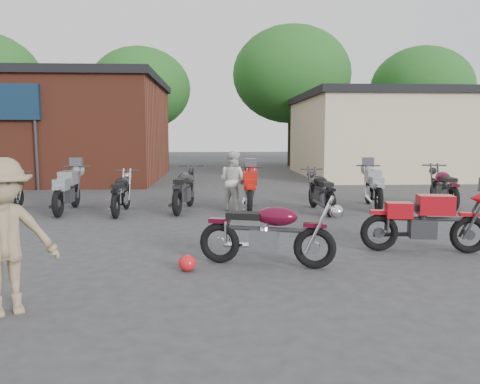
{
  "coord_description": "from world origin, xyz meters",
  "views": [
    {
      "loc": [
        -0.62,
        -6.42,
        1.92
      ],
      "look_at": [
        -0.18,
        1.79,
        0.9
      ],
      "focal_mm": 35.0,
      "sensor_mm": 36.0,
      "label": 1
    }
  ],
  "objects": [
    {
      "name": "ground",
      "position": [
        0.0,
        0.0,
        0.0
      ],
      "size": [
        90.0,
        90.0,
        0.0
      ],
      "primitive_type": "plane",
      "color": "#333336"
    },
    {
      "name": "brick_building",
      "position": [
        -9.0,
        14.0,
        2.0
      ],
      "size": [
        12.0,
        8.0,
        4.0
      ],
      "primitive_type": "cube",
      "color": "maroon",
      "rests_on": "ground"
    },
    {
      "name": "stucco_building",
      "position": [
        8.5,
        15.0,
        1.75
      ],
      "size": [
        10.0,
        8.0,
        3.5
      ],
      "primitive_type": "cube",
      "color": "#C1B089",
      "rests_on": "ground"
    },
    {
      "name": "tree_1",
      "position": [
        -5.0,
        22.0,
        3.7
      ],
      "size": [
        5.92,
        5.92,
        7.4
      ],
      "primitive_type": null,
      "color": "#124419",
      "rests_on": "ground"
    },
    {
      "name": "tree_2",
      "position": [
        4.0,
        22.0,
        4.4
      ],
      "size": [
        7.04,
        7.04,
        8.8
      ],
      "primitive_type": null,
      "color": "#124419",
      "rests_on": "ground"
    },
    {
      "name": "tree_3",
      "position": [
        12.0,
        22.0,
        3.8
      ],
      "size": [
        6.08,
        6.08,
        7.6
      ],
      "primitive_type": null,
      "color": "#124419",
      "rests_on": "ground"
    },
    {
      "name": "vintage_motorcycle",
      "position": [
        0.16,
        0.21,
        0.56
      ],
      "size": [
        2.04,
        1.15,
        1.13
      ],
      "primitive_type": null,
      "rotation": [
        0.0,
        0.0,
        -0.28
      ],
      "color": "#510A1E",
      "rests_on": "ground"
    },
    {
      "name": "sportbike",
      "position": [
        2.81,
        0.87,
        0.57
      ],
      "size": [
        2.03,
        0.96,
        1.13
      ],
      "primitive_type": null,
      "rotation": [
        0.0,
        0.0,
        -0.16
      ],
      "color": "red",
      "rests_on": "ground"
    },
    {
      "name": "helmet",
      "position": [
        -1.02,
        0.02,
        0.12
      ],
      "size": [
        0.28,
        0.28,
        0.23
      ],
      "primitive_type": "ellipsoid",
      "rotation": [
        0.0,
        0.0,
        0.12
      ],
      "color": "red",
      "rests_on": "ground"
    },
    {
      "name": "person_light",
      "position": [
        -0.17,
        5.29,
        0.75
      ],
      "size": [
        0.93,
        0.9,
        1.5
      ],
      "primitive_type": "imported",
      "rotation": [
        0.0,
        0.0,
        2.47
      ],
      "color": "silver",
      "rests_on": "ground"
    },
    {
      "name": "person_tan",
      "position": [
        -2.85,
        -1.47,
        0.84
      ],
      "size": [
        1.25,
        1.08,
        1.68
      ],
      "primitive_type": "imported",
      "rotation": [
        0.0,
        0.0,
        0.53
      ],
      "color": "#8B7656",
      "rests_on": "ground"
    },
    {
      "name": "row_bike_0",
      "position": [
        -5.79,
        5.32,
        0.52
      ],
      "size": [
        0.67,
        1.83,
        1.05
      ],
      "primitive_type": null,
      "rotation": [
        0.0,
        0.0,
        1.53
      ],
      "color": "black",
      "rests_on": "ground"
    },
    {
      "name": "row_bike_1",
      "position": [
        -4.27,
        5.25,
        0.6
      ],
      "size": [
        0.75,
        2.1,
        1.21
      ],
      "primitive_type": null,
      "rotation": [
        0.0,
        0.0,
        1.6
      ],
      "color": "gray",
      "rests_on": "ground"
    },
    {
      "name": "row_bike_2",
      "position": [
        -2.9,
        4.98,
        0.55
      ],
      "size": [
        0.65,
        1.91,
        1.11
      ],
      "primitive_type": null,
      "rotation": [
        0.0,
        0.0,
        1.58
      ],
      "color": "black",
      "rests_on": "ground"
    },
    {
      "name": "row_bike_3",
      "position": [
        -1.4,
        5.31,
        0.61
      ],
      "size": [
        0.99,
        2.18,
        1.22
      ],
      "primitive_type": null,
      "rotation": [
        0.0,
        0.0,
        1.43
      ],
      "color": "black",
      "rests_on": "ground"
    },
    {
      "name": "row_bike_4",
      "position": [
        0.27,
        5.28,
        0.58
      ],
      "size": [
        0.84,
        2.06,
        1.17
      ],
      "primitive_type": null,
      "rotation": [
        0.0,
        0.0,
        1.48
      ],
      "color": "red",
      "rests_on": "ground"
    },
    {
      "name": "row_bike_5",
      "position": [
        2.0,
        4.94,
        0.57
      ],
      "size": [
        0.78,
        2.0,
        1.13
      ],
      "primitive_type": null,
      "rotation": [
        0.0,
        0.0,
        1.64
      ],
      "color": "black",
      "rests_on": "ground"
    },
    {
      "name": "row_bike_6",
      "position": [
        3.51,
        5.5,
        0.59
      ],
      "size": [
        0.98,
        2.12,
        1.18
      ],
      "primitive_type": null,
      "rotation": [
        0.0,
        0.0,
        1.42
      ],
      "color": "#9A9FA8",
      "rests_on": "ground"
    },
    {
      "name": "row_bike_7",
      "position": [
        5.37,
        5.45,
        0.6
      ],
      "size": [
        1.0,
        2.14,
        1.19
      ],
      "primitive_type": null,
      "rotation": [
        0.0,
        0.0,
        1.41
      ],
      "color": "#4D0921",
      "rests_on": "ground"
    }
  ]
}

